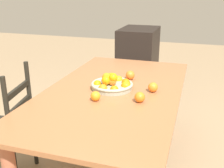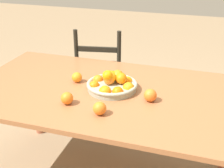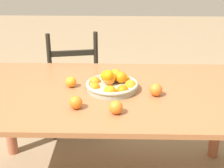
% 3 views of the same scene
% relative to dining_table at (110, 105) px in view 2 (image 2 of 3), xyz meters
% --- Properties ---
extents(dining_table, '(1.89, 1.04, 0.75)m').
position_rel_dining_table_xyz_m(dining_table, '(0.00, 0.00, 0.00)').
color(dining_table, '#9C613A').
rests_on(dining_table, ground).
extents(chair_near_window, '(0.51, 0.51, 0.96)m').
position_rel_dining_table_xyz_m(chair_near_window, '(-0.35, 0.80, -0.20)').
color(chair_near_window, black).
rests_on(chair_near_window, ground).
extents(fruit_bowl, '(0.34, 0.34, 0.14)m').
position_rel_dining_table_xyz_m(fruit_bowl, '(0.01, 0.02, 0.15)').
color(fruit_bowl, '#9BA08B').
rests_on(fruit_bowl, dining_table).
extents(orange_loose_0, '(0.08, 0.08, 0.08)m').
position_rel_dining_table_xyz_m(orange_loose_0, '(0.28, -0.06, 0.15)').
color(orange_loose_0, orange).
rests_on(orange_loose_0, dining_table).
extents(orange_loose_1, '(0.07, 0.07, 0.07)m').
position_rel_dining_table_xyz_m(orange_loose_1, '(-0.26, 0.06, 0.15)').
color(orange_loose_1, orange).
rests_on(orange_loose_1, dining_table).
extents(orange_loose_2, '(0.08, 0.08, 0.08)m').
position_rel_dining_table_xyz_m(orange_loose_2, '(-0.19, -0.25, 0.15)').
color(orange_loose_2, orange).
rests_on(orange_loose_2, dining_table).
extents(orange_loose_3, '(0.08, 0.08, 0.08)m').
position_rel_dining_table_xyz_m(orange_loose_3, '(0.04, -0.31, 0.15)').
color(orange_loose_3, orange).
rests_on(orange_loose_3, dining_table).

